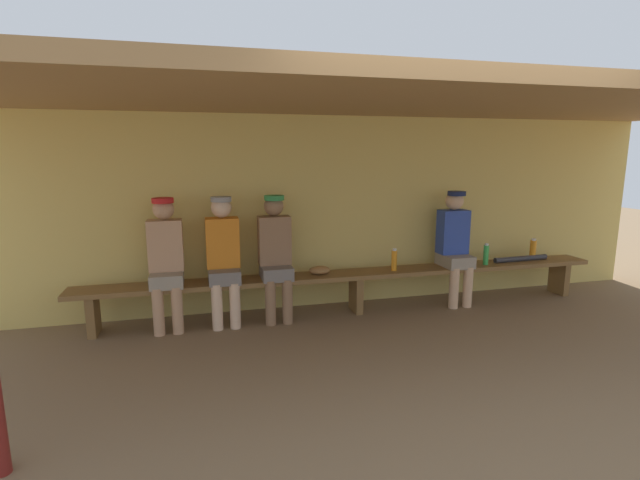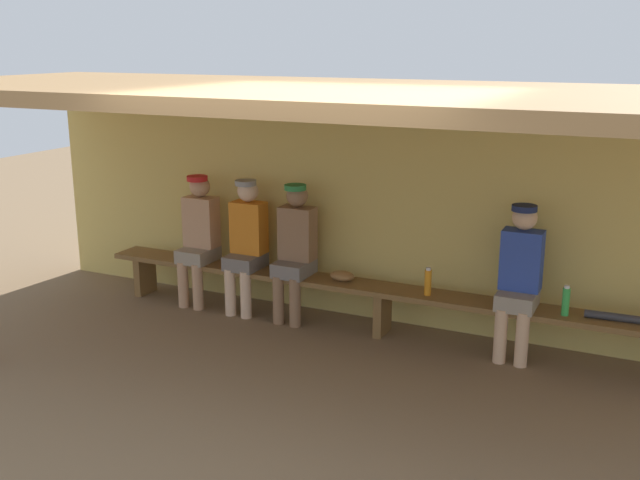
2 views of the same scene
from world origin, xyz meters
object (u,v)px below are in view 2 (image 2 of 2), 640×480
bench (383,295)px  water_bottle_blue (566,301)px  player_middle (246,240)px  baseball_bat (634,319)px  player_leftmost (295,246)px  player_in_red (519,274)px  water_bottle_clear (428,282)px  player_with_sunglasses (199,234)px  baseball_glove_tan (342,276)px

bench → water_bottle_blue: (1.62, -0.05, 0.20)m
player_middle → baseball_bat: size_ratio=1.78×
player_leftmost → player_in_red: (2.14, 0.00, 0.00)m
player_leftmost → water_bottle_clear: bearing=-1.8°
player_with_sunglasses → water_bottle_blue: player_with_sunglasses is taller
baseball_glove_tan → baseball_bat: baseball_glove_tan is taller
bench → player_middle: size_ratio=4.46×
baseball_glove_tan → baseball_bat: (2.58, -0.02, -0.01)m
bench → player_leftmost: size_ratio=4.46×
player_in_red → water_bottle_clear: player_in_red is taller
baseball_glove_tan → bench: bearing=177.9°
player_in_red → player_middle: same height
player_with_sunglasses → water_bottle_blue: size_ratio=5.19×
bench → player_leftmost: (-0.92, 0.00, 0.36)m
player_leftmost → baseball_glove_tan: 0.55m
player_leftmost → player_in_red: size_ratio=1.00×
player_leftmost → player_with_sunglasses: bearing=180.0°
player_middle → baseball_glove_tan: bearing=1.0°
player_with_sunglasses → baseball_glove_tan: bearing=0.6°
player_with_sunglasses → water_bottle_clear: player_with_sunglasses is taller
baseball_bat → player_in_red: bearing=177.0°
baseball_bat → water_bottle_blue: bearing=-177.8°
player_leftmost → player_in_red: bearing=0.0°
water_bottle_clear → water_bottle_blue: bearing=-0.3°
player_middle → baseball_bat: player_middle is taller
water_bottle_blue → baseball_bat: water_bottle_blue is taller
baseball_glove_tan → baseball_bat: bearing=-179.7°
player_leftmost → baseball_bat: 3.08m
player_with_sunglasses → baseball_bat: size_ratio=1.78×
player_middle → water_bottle_blue: bearing=-0.9°
baseball_bat → water_bottle_clear: bearing=178.6°
player_with_sunglasses → water_bottle_clear: bearing=-1.0°
player_leftmost → water_bottle_blue: 2.55m
bench → player_in_red: player_in_red is taller
player_with_sunglasses → water_bottle_blue: bearing=-0.8°
player_middle → water_bottle_blue: 3.09m
water_bottle_clear → baseball_glove_tan: bearing=176.0°
water_bottle_blue → baseball_glove_tan: size_ratio=1.08×
player_with_sunglasses → baseball_glove_tan: size_ratio=5.60×
water_bottle_clear → bench: bearing=174.9°
player_in_red → water_bottle_blue: (0.40, -0.05, -0.16)m
player_leftmost → baseball_glove_tan: bearing=2.0°
bench → player_leftmost: player_leftmost is taller
water_bottle_clear → baseball_glove_tan: size_ratio=1.07×
player_leftmost → baseball_glove_tan: (0.49, 0.02, -0.24)m
player_in_red → water_bottle_blue: bearing=-7.1°
player_middle → baseball_bat: 3.63m
player_with_sunglasses → player_leftmost: size_ratio=1.00×
player_with_sunglasses → player_middle: same height
bench → player_in_red: (1.23, 0.00, 0.36)m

